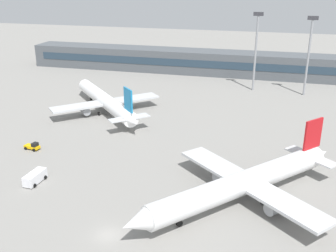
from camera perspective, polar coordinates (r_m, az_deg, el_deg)
ground_plane at (r=97.12m, az=0.77°, el=-1.73°), size 400.00×400.00×0.00m
terminal_building at (r=160.87m, az=6.97°, el=8.95°), size 154.57×12.13×9.00m
airplane_near at (r=70.72m, az=10.56°, el=-8.06°), size 33.89×37.61×11.58m
airplane_mid at (r=116.25m, az=-9.04°, el=3.65°), size 34.00×35.19×11.19m
baggage_tug_yellow at (r=95.60m, az=-18.74°, el=-2.76°), size 3.79×2.26×1.75m
service_van_white at (r=80.73m, az=-18.46°, el=-6.95°), size 2.53×5.30×2.08m
floodlight_tower_west at (r=136.19m, az=19.49°, el=10.13°), size 3.20×0.80×25.29m
floodlight_tower_east at (r=137.71m, az=12.46°, el=11.07°), size 3.20×0.80×25.94m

